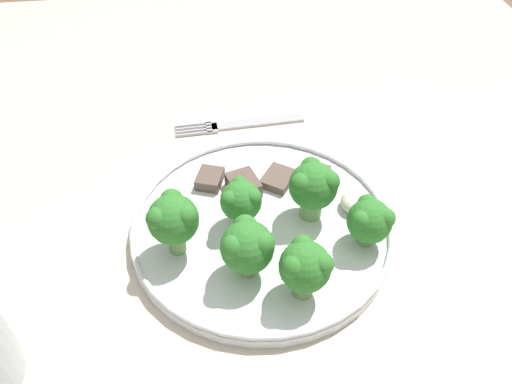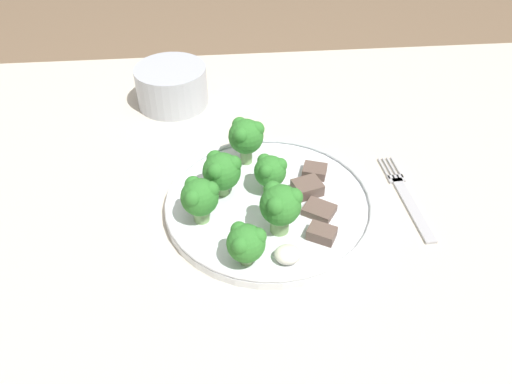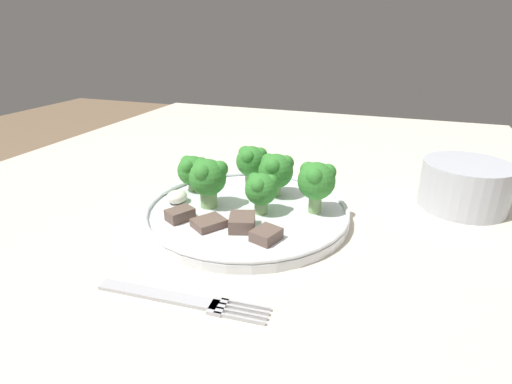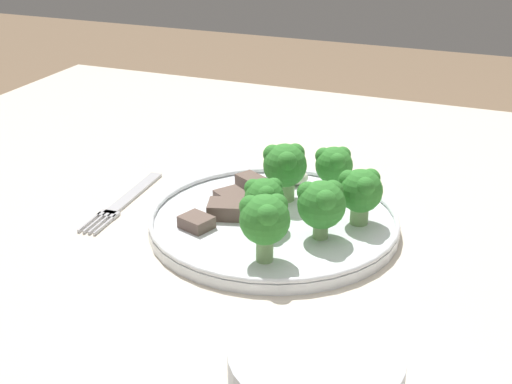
% 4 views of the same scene
% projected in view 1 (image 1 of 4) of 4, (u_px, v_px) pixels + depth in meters
% --- Properties ---
extents(table, '(1.40, 1.02, 0.70)m').
position_uv_depth(table, '(302.00, 309.00, 0.57)').
color(table, beige).
rests_on(table, ground_plane).
extents(dinner_plate, '(0.28, 0.28, 0.02)m').
position_uv_depth(dinner_plate, '(261.00, 226.00, 0.54)').
color(dinner_plate, white).
rests_on(dinner_plate, table).
extents(fork, '(0.03, 0.18, 0.00)m').
position_uv_depth(fork, '(241.00, 124.00, 0.68)').
color(fork, '#B2B2B7').
rests_on(fork, table).
extents(broccoli_floret_near_rim_left, '(0.04, 0.04, 0.06)m').
position_uv_depth(broccoli_floret_near_rim_left, '(241.00, 201.00, 0.51)').
color(broccoli_floret_near_rim_left, '#7FA866').
rests_on(broccoli_floret_near_rim_left, dinner_plate).
extents(broccoli_floret_center_left, '(0.05, 0.05, 0.07)m').
position_uv_depth(broccoli_floret_center_left, '(313.00, 186.00, 0.52)').
color(broccoli_floret_center_left, '#7FA866').
rests_on(broccoli_floret_center_left, dinner_plate).
extents(broccoli_floret_back_left, '(0.05, 0.05, 0.06)m').
position_uv_depth(broccoli_floret_back_left, '(305.00, 266.00, 0.45)').
color(broccoli_floret_back_left, '#7FA866').
rests_on(broccoli_floret_back_left, dinner_plate).
extents(broccoli_floret_front_left, '(0.05, 0.05, 0.06)m').
position_uv_depth(broccoli_floret_front_left, '(370.00, 220.00, 0.50)').
color(broccoli_floret_front_left, '#7FA866').
rests_on(broccoli_floret_front_left, dinner_plate).
extents(broccoli_floret_center_back, '(0.05, 0.05, 0.06)m').
position_uv_depth(broccoli_floret_center_back, '(247.00, 246.00, 0.47)').
color(broccoli_floret_center_back, '#7FA866').
rests_on(broccoli_floret_center_back, dinner_plate).
extents(broccoli_floret_mid_cluster, '(0.05, 0.05, 0.07)m').
position_uv_depth(broccoli_floret_mid_cluster, '(173.00, 219.00, 0.48)').
color(broccoli_floret_mid_cluster, '#7FA866').
rests_on(broccoli_floret_mid_cluster, dinner_plate).
extents(meat_slice_front_slice, '(0.05, 0.04, 0.02)m').
position_uv_depth(meat_slice_front_slice, '(243.00, 185.00, 0.57)').
color(meat_slice_front_slice, brown).
rests_on(meat_slice_front_slice, dinner_plate).
extents(meat_slice_middle_slice, '(0.04, 0.04, 0.01)m').
position_uv_depth(meat_slice_middle_slice, '(210.00, 179.00, 0.58)').
color(meat_slice_middle_slice, brown).
rests_on(meat_slice_middle_slice, dinner_plate).
extents(meat_slice_rear_slice, '(0.04, 0.04, 0.02)m').
position_uv_depth(meat_slice_rear_slice, '(317.00, 177.00, 0.58)').
color(meat_slice_rear_slice, brown).
rests_on(meat_slice_rear_slice, dinner_plate).
extents(meat_slice_edge_slice, '(0.05, 0.05, 0.01)m').
position_uv_depth(meat_slice_edge_slice, '(278.00, 179.00, 0.58)').
color(meat_slice_edge_slice, brown).
rests_on(meat_slice_edge_slice, dinner_plate).
extents(sauce_dollop, '(0.03, 0.03, 0.02)m').
position_uv_depth(sauce_dollop, '(354.00, 202.00, 0.55)').
color(sauce_dollop, silver).
rests_on(sauce_dollop, dinner_plate).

